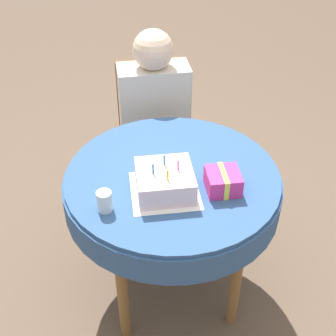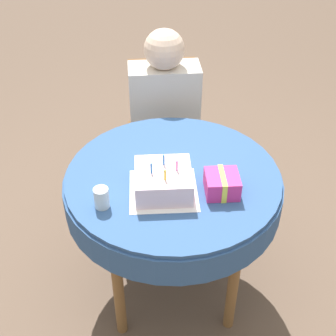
{
  "view_description": "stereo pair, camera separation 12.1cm",
  "coord_description": "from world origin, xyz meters",
  "views": [
    {
      "loc": [
        -0.23,
        -1.57,
        2.01
      ],
      "look_at": [
        -0.02,
        -0.03,
        0.81
      ],
      "focal_mm": 50.0,
      "sensor_mm": 36.0,
      "label": 1
    },
    {
      "loc": [
        -0.11,
        -1.58,
        2.01
      ],
      "look_at": [
        -0.02,
        -0.03,
        0.81
      ],
      "focal_mm": 50.0,
      "sensor_mm": 36.0,
      "label": 2
    }
  ],
  "objects": [
    {
      "name": "person",
      "position": [
        0.0,
        0.7,
        0.68
      ],
      "size": [
        0.39,
        0.3,
        1.11
      ],
      "rotation": [
        0.0,
        0.0,
        0.03
      ],
      "color": "beige",
      "rests_on": "ground_plane"
    },
    {
      "name": "gift_box",
      "position": [
        0.19,
        -0.13,
        0.79
      ],
      "size": [
        0.14,
        0.14,
        0.09
      ],
      "color": "#D13384",
      "rests_on": "dining_table"
    },
    {
      "name": "dining_table",
      "position": [
        0.0,
        0.0,
        0.65
      ],
      "size": [
        0.96,
        0.96,
        0.74
      ],
      "color": "#335689",
      "rests_on": "ground_plane"
    },
    {
      "name": "birthday_cake",
      "position": [
        -0.05,
        -0.11,
        0.8
      ],
      "size": [
        0.23,
        0.23,
        0.15
      ],
      "color": "silver",
      "rests_on": "dining_table"
    },
    {
      "name": "napkin",
      "position": [
        -0.05,
        -0.11,
        0.75
      ],
      "size": [
        0.28,
        0.28,
        0.0
      ],
      "color": "white",
      "rests_on": "dining_table"
    },
    {
      "name": "drinking_glass",
      "position": [
        -0.3,
        -0.19,
        0.79
      ],
      "size": [
        0.06,
        0.06,
        0.09
      ],
      "color": "silver",
      "rests_on": "dining_table"
    },
    {
      "name": "ground_plane",
      "position": [
        0.0,
        0.0,
        0.0
      ],
      "size": [
        12.0,
        12.0,
        0.0
      ],
      "primitive_type": "plane",
      "color": "brown"
    },
    {
      "name": "chair",
      "position": [
        -0.0,
        0.79,
        0.47
      ],
      "size": [
        0.45,
        0.45,
        0.86
      ],
      "rotation": [
        0.0,
        0.0,
        0.03
      ],
      "color": "brown",
      "rests_on": "ground_plane"
    }
  ]
}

